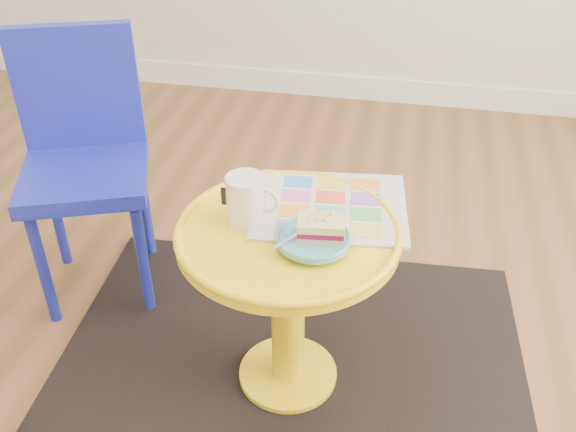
% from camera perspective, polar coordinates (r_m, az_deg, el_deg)
% --- Properties ---
extents(floor, '(4.00, 4.00, 0.00)m').
position_cam_1_polar(floor, '(1.77, -3.80, -16.15)').
color(floor, brown).
rests_on(floor, ground).
extents(room_walls, '(4.00, 4.00, 4.00)m').
position_cam_1_polar(room_walls, '(2.79, -18.65, 4.57)').
color(room_walls, silver).
rests_on(room_walls, ground).
extents(rug, '(1.36, 1.17, 0.01)m').
position_cam_1_polar(rug, '(1.82, 0.00, -14.00)').
color(rug, black).
rests_on(rug, ground).
extents(side_table, '(0.53, 0.53, 0.50)m').
position_cam_1_polar(side_table, '(1.57, 0.00, -5.42)').
color(side_table, yellow).
rests_on(side_table, ground).
extents(chair, '(0.46, 0.46, 0.80)m').
position_cam_1_polar(chair, '(1.99, -17.70, 5.64)').
color(chair, '#1823A1').
rests_on(chair, ground).
extents(newspaper, '(0.40, 0.35, 0.01)m').
position_cam_1_polar(newspaper, '(1.57, 3.77, 0.89)').
color(newspaper, silver).
rests_on(newspaper, side_table).
extents(mug, '(0.13, 0.09, 0.12)m').
position_cam_1_polar(mug, '(1.49, -3.69, 1.60)').
color(mug, white).
rests_on(mug, side_table).
extents(plate, '(0.17, 0.17, 0.02)m').
position_cam_1_polar(plate, '(1.43, 2.28, -2.07)').
color(plate, '#5397B0').
rests_on(plate, newspaper).
extents(cake_slice, '(0.11, 0.08, 0.05)m').
position_cam_1_polar(cake_slice, '(1.41, 2.94, -1.05)').
color(cake_slice, '#D3BC8C').
rests_on(cake_slice, plate).
extents(fork, '(0.09, 0.13, 0.00)m').
position_cam_1_polar(fork, '(1.43, 0.97, -1.57)').
color(fork, silver).
rests_on(fork, plate).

